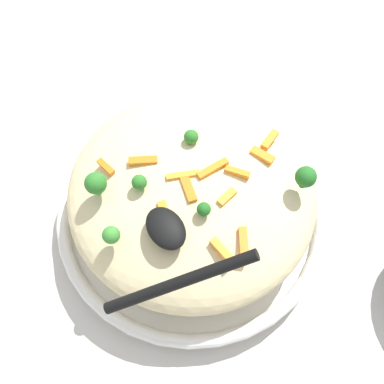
# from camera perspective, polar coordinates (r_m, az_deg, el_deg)

# --- Properties ---
(ground_plane) EXTENTS (2.40, 2.40, 0.00)m
(ground_plane) POSITION_cam_1_polar(r_m,az_deg,el_deg) (0.65, 0.00, -3.39)
(ground_plane) COLOR beige
(serving_bowl) EXTENTS (0.38, 0.38, 0.04)m
(serving_bowl) POSITION_cam_1_polar(r_m,az_deg,el_deg) (0.63, 0.00, -2.53)
(serving_bowl) COLOR white
(serving_bowl) RESTS_ON ground_plane
(pasta_mound) EXTENTS (0.32, 0.32, 0.10)m
(pasta_mound) POSITION_cam_1_polar(r_m,az_deg,el_deg) (0.58, 0.00, 0.18)
(pasta_mound) COLOR beige
(pasta_mound) RESTS_ON serving_bowl
(carrot_piece_0) EXTENTS (0.04, 0.02, 0.01)m
(carrot_piece_0) POSITION_cam_1_polar(r_m,az_deg,el_deg) (0.51, -3.43, -2.92)
(carrot_piece_0) COLOR orange
(carrot_piece_0) RESTS_ON pasta_mound
(carrot_piece_1) EXTENTS (0.01, 0.03, 0.01)m
(carrot_piece_1) POSITION_cam_1_polar(r_m,az_deg,el_deg) (0.52, 4.50, -0.63)
(carrot_piece_1) COLOR orange
(carrot_piece_1) RESTS_ON pasta_mound
(carrot_piece_2) EXTENTS (0.02, 0.04, 0.01)m
(carrot_piece_2) POSITION_cam_1_polar(r_m,az_deg,el_deg) (0.53, -1.40, 2.43)
(carrot_piece_2) COLOR orange
(carrot_piece_2) RESTS_ON pasta_mound
(carrot_piece_3) EXTENTS (0.03, 0.02, 0.01)m
(carrot_piece_3) POSITION_cam_1_polar(r_m,az_deg,el_deg) (0.56, 9.01, 4.69)
(carrot_piece_3) COLOR orange
(carrot_piece_3) RESTS_ON pasta_mound
(carrot_piece_4) EXTENTS (0.03, 0.01, 0.01)m
(carrot_piece_4) POSITION_cam_1_polar(r_m,az_deg,el_deg) (0.49, 3.90, -7.52)
(carrot_piece_4) COLOR orange
(carrot_piece_4) RESTS_ON pasta_mound
(carrot_piece_5) EXTENTS (0.01, 0.04, 0.01)m
(carrot_piece_5) POSITION_cam_1_polar(r_m,az_deg,el_deg) (0.53, 2.68, 2.99)
(carrot_piece_5) COLOR orange
(carrot_piece_5) RESTS_ON pasta_mound
(carrot_piece_6) EXTENTS (0.04, 0.03, 0.01)m
(carrot_piece_6) POSITION_cam_1_polar(r_m,az_deg,el_deg) (0.50, 7.06, -6.25)
(carrot_piece_6) COLOR orange
(carrot_piece_6) RESTS_ON pasta_mound
(carrot_piece_7) EXTENTS (0.03, 0.01, 0.01)m
(carrot_piece_7) POSITION_cam_1_polar(r_m,az_deg,el_deg) (0.55, -11.02, 3.22)
(carrot_piece_7) COLOR orange
(carrot_piece_7) RESTS_ON pasta_mound
(carrot_piece_8) EXTENTS (0.03, 0.02, 0.01)m
(carrot_piece_8) POSITION_cam_1_polar(r_m,az_deg,el_deg) (0.53, 5.85, 2.52)
(carrot_piece_8) COLOR orange
(carrot_piece_8) RESTS_ON pasta_mound
(carrot_piece_9) EXTENTS (0.04, 0.02, 0.01)m
(carrot_piece_9) POSITION_cam_1_polar(r_m,az_deg,el_deg) (0.52, -0.53, 0.60)
(carrot_piece_9) COLOR orange
(carrot_piece_9) RESTS_ON pasta_mound
(carrot_piece_10) EXTENTS (0.02, 0.03, 0.01)m
(carrot_piece_10) POSITION_cam_1_polar(r_m,az_deg,el_deg) (0.57, 9.96, 6.65)
(carrot_piece_10) COLOR orange
(carrot_piece_10) RESTS_ON pasta_mound
(carrot_piece_11) EXTENTS (0.03, 0.04, 0.01)m
(carrot_piece_11) POSITION_cam_1_polar(r_m,az_deg,el_deg) (0.55, -6.29, 3.96)
(carrot_piece_11) COLOR orange
(carrot_piece_11) RESTS_ON pasta_mound
(broccoli_floret_0) EXTENTS (0.02, 0.02, 0.02)m
(broccoli_floret_0) POSITION_cam_1_polar(r_m,az_deg,el_deg) (0.50, -10.34, -5.48)
(broccoli_floret_0) COLOR #377928
(broccoli_floret_0) RESTS_ON pasta_mound
(broccoli_floret_1) EXTENTS (0.02, 0.02, 0.02)m
(broccoli_floret_1) POSITION_cam_1_polar(r_m,az_deg,el_deg) (0.50, 1.53, -2.24)
(broccoli_floret_1) COLOR #205B1C
(broccoli_floret_1) RESTS_ON pasta_mound
(broccoli_floret_2) EXTENTS (0.02, 0.02, 0.02)m
(broccoli_floret_2) POSITION_cam_1_polar(r_m,az_deg,el_deg) (0.52, -6.78, 1.23)
(broccoli_floret_2) COLOR #296820
(broccoli_floret_2) RESTS_ON pasta_mound
(broccoli_floret_3) EXTENTS (0.03, 0.03, 0.03)m
(broccoli_floret_3) POSITION_cam_1_polar(r_m,az_deg,el_deg) (0.52, -12.26, 1.06)
(broccoli_floret_3) COLOR #296820
(broccoli_floret_3) RESTS_ON pasta_mound
(broccoli_floret_4) EXTENTS (0.02, 0.02, 0.02)m
(broccoli_floret_4) POSITION_cam_1_polar(r_m,az_deg,el_deg) (0.55, -0.11, 7.07)
(broccoli_floret_4) COLOR #296820
(broccoli_floret_4) RESTS_ON pasta_mound
(broccoli_floret_5) EXTENTS (0.03, 0.03, 0.03)m
(broccoli_floret_5) POSITION_cam_1_polar(r_m,az_deg,el_deg) (0.53, 14.39, 1.86)
(broccoli_floret_5) COLOR #205B1C
(broccoli_floret_5) RESTS_ON pasta_mound
(serving_spoon) EXTENTS (0.13, 0.15, 0.08)m
(serving_spoon) POSITION_cam_1_polar(r_m,az_deg,el_deg) (0.47, -2.86, -7.02)
(serving_spoon) COLOR black
(serving_spoon) RESTS_ON pasta_mound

